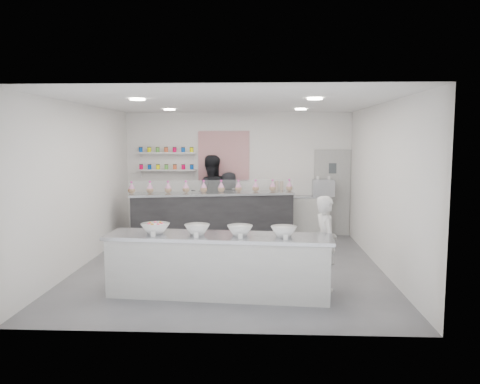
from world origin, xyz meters
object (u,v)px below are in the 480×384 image
(espresso_ledge, at_px, (301,216))
(woman_prep, at_px, (326,243))
(staff_right, at_px, (229,205))
(espresso_machine, at_px, (323,188))
(prep_counter, at_px, (219,265))
(staff_left, at_px, (211,196))
(back_bar, at_px, (213,217))

(espresso_ledge, distance_m, woman_prep, 3.99)
(staff_right, bearing_deg, espresso_machine, -169.73)
(prep_counter, bearing_deg, staff_left, 102.15)
(espresso_machine, relative_size, staff_left, 0.26)
(espresso_machine, height_order, staff_left, staff_left)
(back_bar, distance_m, espresso_machine, 2.76)
(back_bar, xyz_separation_m, espresso_ledge, (2.09, 0.69, -0.08))
(prep_counter, relative_size, staff_right, 2.15)
(espresso_ledge, xyz_separation_m, woman_prep, (0.04, -3.98, 0.25))
(espresso_ledge, bearing_deg, staff_right, -174.12)
(prep_counter, relative_size, woman_prep, 2.29)
(prep_counter, height_order, back_bar, back_bar)
(prep_counter, xyz_separation_m, espresso_machine, (2.13, 4.37, 0.72))
(staff_right, bearing_deg, staff_left, 5.72)
(staff_left, distance_m, staff_right, 0.48)
(espresso_ledge, xyz_separation_m, staff_right, (-1.75, -0.18, 0.30))
(prep_counter, distance_m, back_bar, 3.71)
(back_bar, distance_m, espresso_ledge, 2.20)
(staff_left, bearing_deg, staff_right, 171.75)
(staff_right, bearing_deg, back_bar, 62.24)
(staff_left, bearing_deg, prep_counter, 89.53)
(woman_prep, height_order, staff_left, staff_left)
(espresso_ledge, bearing_deg, back_bar, -161.63)
(espresso_machine, height_order, staff_right, staff_right)
(back_bar, relative_size, woman_prep, 2.49)
(woman_prep, bearing_deg, prep_counter, 91.19)
(prep_counter, xyz_separation_m, staff_left, (-0.57, 4.19, 0.53))
(back_bar, bearing_deg, staff_left, 90.03)
(espresso_ledge, bearing_deg, staff_left, -175.30)
(prep_counter, height_order, staff_left, staff_left)
(back_bar, bearing_deg, staff_right, 45.47)
(espresso_ledge, xyz_separation_m, staff_left, (-2.19, -0.18, 0.49))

